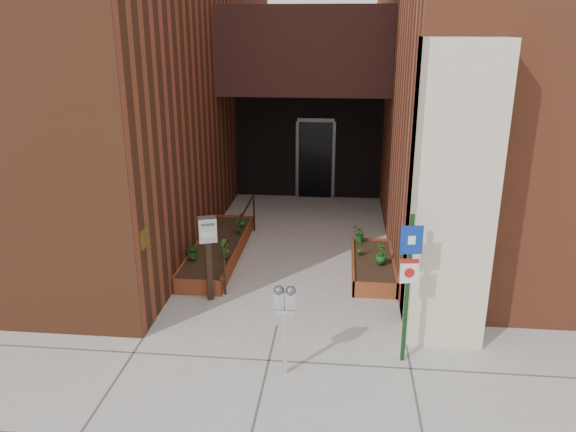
# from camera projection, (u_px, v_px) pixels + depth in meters

# --- Properties ---
(ground) EXTENTS (80.00, 80.00, 0.00)m
(ground) POSITION_uv_depth(u_px,v_px,m) (277.00, 325.00, 8.96)
(ground) COLOR #9E9991
(ground) RESTS_ON ground
(architecture) EXTENTS (20.00, 14.60, 10.00)m
(architecture) POSITION_uv_depth(u_px,v_px,m) (302.00, 7.00, 13.88)
(architecture) COLOR brown
(architecture) RESTS_ON ground
(planter_left) EXTENTS (0.90, 3.60, 0.30)m
(planter_left) POSITION_uv_depth(u_px,v_px,m) (218.00, 251.00, 11.61)
(planter_left) COLOR brown
(planter_left) RESTS_ON ground
(planter_right) EXTENTS (0.80, 2.20, 0.30)m
(planter_right) POSITION_uv_depth(u_px,v_px,m) (373.00, 266.00, 10.84)
(planter_right) COLOR brown
(planter_right) RESTS_ON ground
(handrail) EXTENTS (0.04, 3.34, 0.90)m
(handrail) POSITION_uv_depth(u_px,v_px,m) (241.00, 224.00, 11.32)
(handrail) COLOR black
(handrail) RESTS_ON ground
(parking_meter) EXTENTS (0.29, 0.14, 1.32)m
(parking_meter) POSITION_uv_depth(u_px,v_px,m) (285.00, 306.00, 7.41)
(parking_meter) COLOR #B7B7BA
(parking_meter) RESTS_ON ground
(sign_post) EXTENTS (0.30, 0.09, 2.20)m
(sign_post) POSITION_uv_depth(u_px,v_px,m) (409.00, 274.00, 7.59)
(sign_post) COLOR #133615
(sign_post) RESTS_ON ground
(payment_dropbox) EXTENTS (0.36, 0.31, 1.51)m
(payment_dropbox) POSITION_uv_depth(u_px,v_px,m) (208.00, 241.00, 9.49)
(payment_dropbox) COLOR black
(payment_dropbox) RESTS_ON ground
(shrub_left_a) EXTENTS (0.39, 0.39, 0.34)m
(shrub_left_a) POSITION_uv_depth(u_px,v_px,m) (193.00, 250.00, 10.74)
(shrub_left_a) COLOR #1F5016
(shrub_left_a) RESTS_ON planter_left
(shrub_left_b) EXTENTS (0.27, 0.27, 0.35)m
(shrub_left_b) POSITION_uv_depth(u_px,v_px,m) (225.00, 249.00, 10.79)
(shrub_left_b) COLOR #25631C
(shrub_left_b) RESTS_ON planter_left
(shrub_left_c) EXTENTS (0.25, 0.25, 0.32)m
(shrub_left_c) POSITION_uv_depth(u_px,v_px,m) (241.00, 219.00, 12.49)
(shrub_left_c) COLOR #215919
(shrub_left_c) RESTS_ON planter_left
(shrub_left_d) EXTENTS (0.24, 0.24, 0.33)m
(shrub_left_d) POSITION_uv_depth(u_px,v_px,m) (238.00, 225.00, 12.12)
(shrub_left_d) COLOR #1D5718
(shrub_left_d) RESTS_ON planter_left
(shrub_right_a) EXTENTS (0.23, 0.23, 0.37)m
(shrub_right_a) POSITION_uv_depth(u_px,v_px,m) (381.00, 254.00, 10.52)
(shrub_right_a) COLOR #1B611D
(shrub_right_a) RESTS_ON planter_right
(shrub_right_b) EXTENTS (0.20, 0.20, 0.31)m
(shrub_right_b) POSITION_uv_depth(u_px,v_px,m) (360.00, 247.00, 10.94)
(shrub_right_b) COLOR #2A5F1B
(shrub_right_b) RESTS_ON planter_right
(shrub_right_c) EXTENTS (0.39, 0.39, 0.32)m
(shrub_right_c) POSITION_uv_depth(u_px,v_px,m) (359.00, 234.00, 11.61)
(shrub_right_c) COLOR #18551C
(shrub_right_c) RESTS_ON planter_right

